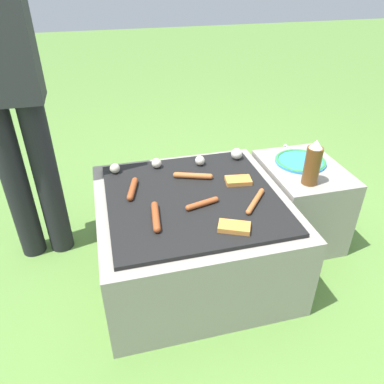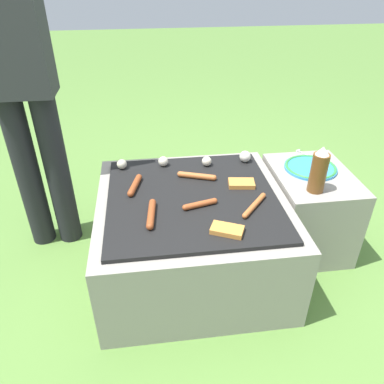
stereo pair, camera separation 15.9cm
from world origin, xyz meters
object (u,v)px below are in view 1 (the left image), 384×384
object	(u,v)px
sausage_front_center	(156,217)
condiment_bottle	(313,163)
plate_colorful	(300,161)
person_standing	(1,67)
fork_utensil	(296,150)

from	to	relation	value
sausage_front_center	condiment_bottle	bearing A→B (deg)	8.07
plate_colorful	condiment_bottle	world-z (taller)	condiment_bottle
sausage_front_center	person_standing	bearing A→B (deg)	138.52
fork_utensil	person_standing	bearing A→B (deg)	178.84
person_standing	condiment_bottle	world-z (taller)	person_standing
person_standing	sausage_front_center	bearing A→B (deg)	-41.48
plate_colorful	fork_utensil	size ratio (longest dim) A/B	1.55
sausage_front_center	plate_colorful	distance (m)	0.83
fork_utensil	sausage_front_center	bearing A→B (deg)	-152.86
fork_utensil	plate_colorful	bearing A→B (deg)	-108.18
condiment_bottle	fork_utensil	bearing A→B (deg)	72.49
person_standing	plate_colorful	bearing A→B (deg)	-6.93
person_standing	condiment_bottle	xyz separation A→B (m)	(1.22, -0.34, -0.41)
condiment_bottle	fork_utensil	world-z (taller)	condiment_bottle
sausage_front_center	fork_utensil	bearing A→B (deg)	27.14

